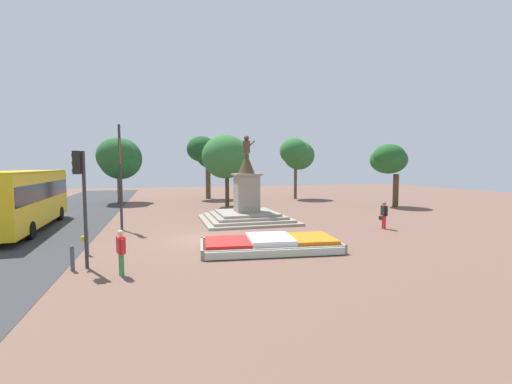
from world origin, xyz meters
The scene contains 15 objects.
ground_plane centered at (0.00, 0.00, 0.00)m, with size 86.59×86.59×0.00m, color brown.
flower_planter centered at (2.23, -2.87, 0.25)m, with size 6.16×3.30×0.58m.
statue_monument centered at (3.13, 5.03, 0.97)m, with size 5.80×5.80×5.57m.
traffic_light_near_crossing centered at (-4.94, -3.56, 2.81)m, with size 0.41×0.29×4.12m.
banner_pole centered at (-4.42, 3.77, 3.23)m, with size 0.19×1.12×5.89m.
city_bus centered at (-9.68, 5.21, 1.91)m, with size 2.82×10.69×3.33m.
pedestrian_with_handbag centered at (9.99, 0.11, 0.88)m, with size 0.25×0.73×1.58m.
pedestrian_near_planter centered at (-3.57, -4.80, 0.87)m, with size 0.33×0.55×1.53m.
kerb_bollard_south centered at (-5.26, -3.76, 0.47)m, with size 0.15×0.15×0.89m.
kerb_bollard_mid_a centered at (-5.19, -1.61, 0.53)m, with size 0.13×0.13×1.01m.
park_tree_far_left centered at (12.08, 18.24, 4.95)m, with size 3.92×3.53×6.66m.
park_tree_behind_statue centered at (-6.04, 18.93, 4.28)m, with size 4.11×5.11×6.36m.
park_tree_far_right centered at (3.27, 13.18, 4.36)m, with size 4.11×4.82×6.30m.
park_tree_street_side centered at (2.61, 20.68, 5.00)m, with size 4.34×3.42×6.80m.
park_tree_mid_canopy centered at (17.10, 9.28, 4.22)m, with size 3.18×3.36×5.53m.
Camera 1 is at (-2.30, -16.58, 3.60)m, focal length 24.00 mm.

